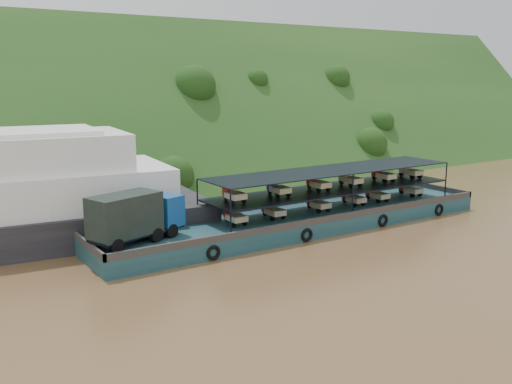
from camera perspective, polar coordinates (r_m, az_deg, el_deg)
ground at (r=44.77m, az=4.27°, el=-4.38°), size 160.00×160.00×0.00m
hillside at (r=75.84m, az=-12.56°, el=1.93°), size 140.00×39.60×39.60m
cargo_barge at (r=45.93m, az=3.13°, el=-2.47°), size 35.10×7.18×4.63m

